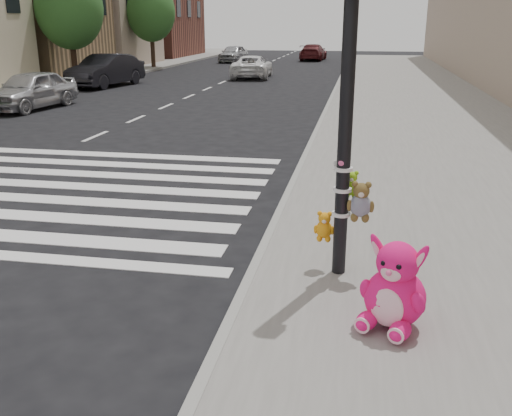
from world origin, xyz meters
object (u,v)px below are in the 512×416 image
(car_dark_far, at_px, (106,70))
(car_white_near, at_px, (252,67))
(pink_bunny, at_px, (394,291))
(car_silver_far, at_px, (30,90))
(signal_pole, at_px, (347,142))
(red_teddy, at_px, (405,265))

(car_dark_far, height_order, car_white_near, car_dark_far)
(pink_bunny, relative_size, car_silver_far, 0.24)
(signal_pole, bearing_deg, car_white_near, 103.12)
(car_white_near, bearing_deg, car_dark_far, 38.36)
(car_dark_far, relative_size, car_white_near, 1.06)
(signal_pole, relative_size, car_dark_far, 0.85)
(signal_pole, bearing_deg, car_dark_far, 121.15)
(red_teddy, distance_m, car_white_near, 26.81)
(pink_bunny, distance_m, red_teddy, 1.39)
(pink_bunny, bearing_deg, signal_pole, 138.43)
(red_teddy, relative_size, car_white_near, 0.05)
(signal_pole, relative_size, red_teddy, 18.70)
(pink_bunny, height_order, car_silver_far, car_silver_far)
(signal_pole, relative_size, car_white_near, 0.90)
(signal_pole, xyz_separation_m, car_silver_far, (-11.73, 12.68, -1.06))
(car_dark_far, bearing_deg, car_silver_far, -76.13)
(signal_pole, distance_m, car_silver_far, 17.31)
(red_teddy, relative_size, car_dark_far, 0.05)
(signal_pole, relative_size, car_silver_far, 0.99)
(pink_bunny, relative_size, car_white_near, 0.21)
(car_silver_far, height_order, car_dark_far, car_dark_far)
(red_teddy, bearing_deg, pink_bunny, -124.93)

